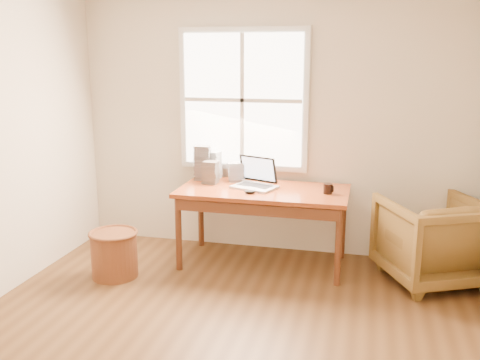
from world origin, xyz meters
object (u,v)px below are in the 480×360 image
object	(u,v)px
desk	(263,191)
wicker_stool	(114,255)
laptop	(254,174)
coffee_mug	(328,189)
armchair	(433,240)
cd_stack_a	(213,165)

from	to	relation	value
desk	wicker_stool	distance (m)	1.50
laptop	coffee_mug	xyz separation A→B (m)	(0.70, -0.03, -0.09)
desk	armchair	bearing A→B (deg)	-1.65
desk	wicker_stool	bearing A→B (deg)	-153.35
cd_stack_a	coffee_mug	bearing A→B (deg)	-16.15
desk	laptop	size ratio (longest dim) A/B	4.21
coffee_mug	cd_stack_a	bearing A→B (deg)	157.11
wicker_stool	cd_stack_a	xyz separation A→B (m)	(0.67, 0.96, 0.68)
wicker_stool	laptop	distance (m)	1.50
laptop	coffee_mug	bearing A→B (deg)	17.89
laptop	cd_stack_a	distance (m)	0.59
cd_stack_a	wicker_stool	bearing A→B (deg)	-124.82
desk	cd_stack_a	size ratio (longest dim) A/B	5.63
desk	coffee_mug	bearing A→B (deg)	-2.27
armchair	desk	bearing A→B (deg)	-27.25
armchair	coffee_mug	size ratio (longest dim) A/B	8.99
armchair	cd_stack_a	bearing A→B (deg)	-35.35
coffee_mug	cd_stack_a	xyz separation A→B (m)	(-1.20, 0.35, 0.10)
armchair	cd_stack_a	size ratio (longest dim) A/B	2.98
desk	laptop	xyz separation A→B (m)	(-0.09, 0.01, 0.16)
laptop	coffee_mug	world-z (taller)	laptop
coffee_mug	armchair	bearing A→B (deg)	-7.99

